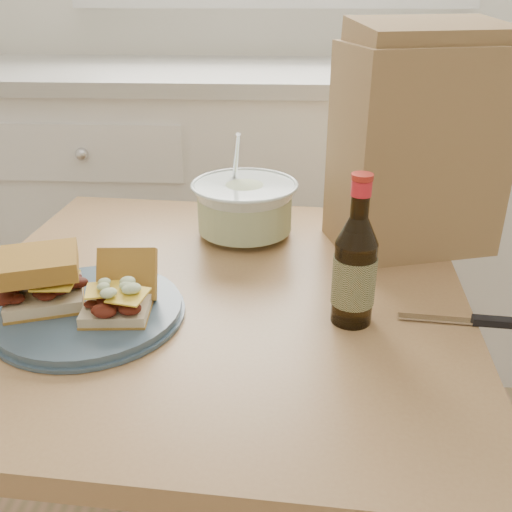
# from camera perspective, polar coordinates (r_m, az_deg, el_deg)

# --- Properties ---
(cabinet_run) EXTENTS (2.50, 0.64, 0.94)m
(cabinet_run) POSITION_cam_1_polar(r_m,az_deg,el_deg) (1.94, 1.20, 4.49)
(cabinet_run) COLOR white
(cabinet_run) RESTS_ON ground
(dining_table) EXTENTS (0.90, 0.90, 0.70)m
(dining_table) POSITION_cam_1_polar(r_m,az_deg,el_deg) (1.02, -4.07, -8.48)
(dining_table) COLOR #A87F4F
(dining_table) RESTS_ON ground
(plate) EXTENTS (0.29, 0.29, 0.02)m
(plate) POSITION_cam_1_polar(r_m,az_deg,el_deg) (0.93, -16.31, -5.35)
(plate) COLOR #3E5465
(plate) RESTS_ON dining_table
(sandwich_left) EXTENTS (0.14, 0.14, 0.08)m
(sandwich_left) POSITION_cam_1_polar(r_m,az_deg,el_deg) (0.93, -20.65, -2.15)
(sandwich_left) COLOR beige
(sandwich_left) RESTS_ON plate
(sandwich_right) EXTENTS (0.10, 0.14, 0.08)m
(sandwich_right) POSITION_cam_1_polar(r_m,az_deg,el_deg) (0.89, -13.45, -3.52)
(sandwich_right) COLOR beige
(sandwich_right) RESTS_ON plate
(coleslaw_bowl) EXTENTS (0.21, 0.21, 0.21)m
(coleslaw_bowl) POSITION_cam_1_polar(r_m,az_deg,el_deg) (1.16, -1.14, 4.66)
(coleslaw_bowl) COLOR white
(coleslaw_bowl) RESTS_ON dining_table
(beer_bottle) EXTENTS (0.07, 0.07, 0.23)m
(beer_bottle) POSITION_cam_1_polar(r_m,az_deg,el_deg) (0.86, 9.84, -1.29)
(beer_bottle) COLOR black
(beer_bottle) RESTS_ON dining_table
(knife) EXTENTS (0.18, 0.03, 0.01)m
(knife) POSITION_cam_1_polar(r_m,az_deg,el_deg) (0.94, 21.62, -6.08)
(knife) COLOR silver
(knife) RESTS_ON dining_table
(paper_bag) EXTENTS (0.33, 0.26, 0.38)m
(paper_bag) POSITION_cam_1_polar(r_m,az_deg,el_deg) (1.12, 15.80, 10.14)
(paper_bag) COLOR #967648
(paper_bag) RESTS_ON dining_table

